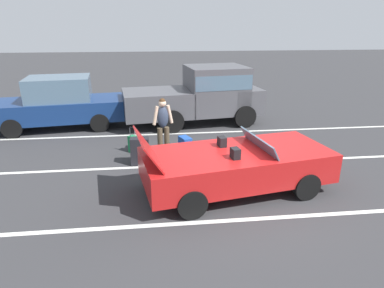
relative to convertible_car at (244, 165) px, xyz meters
The scene contains 11 objects.
ground_plane 0.62m from the convertible_car, 169.61° to the right, with size 80.00×80.00×0.00m, color #333335.
lot_line_near 1.41m from the convertible_car, 98.76° to the right, with size 18.00×0.12×0.01m, color silver.
lot_line_mid 1.56m from the convertible_car, 97.74° to the left, with size 18.00×0.12×0.01m, color silver.
lot_line_far 4.18m from the convertible_car, 92.70° to the left, with size 18.00×0.12×0.01m, color silver.
convertible_car is the anchor object (origin of this frame).
suitcase_large_black 2.91m from the convertible_car, 145.24° to the left, with size 0.49×0.31×0.74m.
suitcase_medium_bright 2.28m from the convertible_car, 120.71° to the left, with size 0.38×0.46×0.62m.
suitcase_small_carryon 3.62m from the convertible_car, 135.59° to the left, with size 0.39×0.37×0.79m.
traveler_person 2.86m from the convertible_car, 127.67° to the left, with size 0.60×0.30×1.65m.
parked_pickup_truck_near 5.40m from the convertible_car, 91.68° to the left, with size 5.21×2.59×2.10m.
parked_sedan_far 7.55m from the convertible_car, 135.08° to the left, with size 4.69×2.36×1.82m.
Camera 1 is at (-1.71, -6.50, 3.55)m, focal length 30.66 mm.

